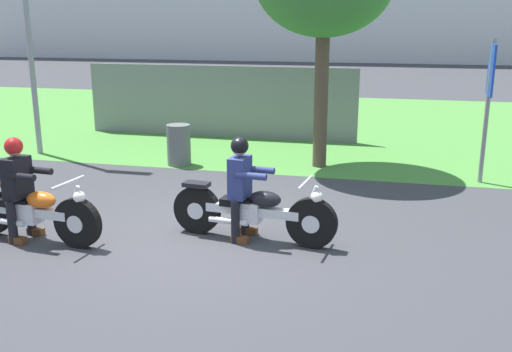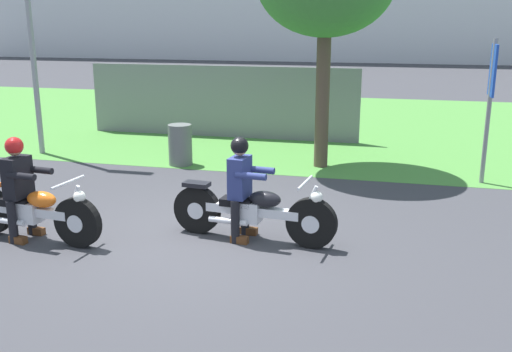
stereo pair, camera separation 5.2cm
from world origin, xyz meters
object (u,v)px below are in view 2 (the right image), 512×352
object	(u,v)px
motorcycle_lead	(253,211)
rider_follow	(19,180)
rider_lead	(241,180)
sign_banner	(491,89)
trash_can	(180,145)
motorcycle_follow	(32,212)

from	to	relation	value
motorcycle_lead	rider_follow	bearing A→B (deg)	-161.13
rider_follow	rider_lead	bearing A→B (deg)	19.95
motorcycle_lead	rider_follow	world-z (taller)	rider_follow
rider_lead	sign_banner	bearing A→B (deg)	52.72
trash_can	sign_banner	xyz separation A→B (m)	(5.88, 0.04, 1.30)
motorcycle_lead	rider_lead	bearing A→B (deg)	179.23
motorcycle_lead	rider_lead	size ratio (longest dim) A/B	1.64
motorcycle_follow	rider_follow	world-z (taller)	rider_follow
motorcycle_lead	rider_follow	xyz separation A→B (m)	(-3.06, -0.71, 0.42)
rider_follow	sign_banner	distance (m)	7.91
motorcycle_follow	rider_follow	distance (m)	0.46
rider_lead	rider_follow	world-z (taller)	rider_lead
motorcycle_follow	sign_banner	xyz separation A→B (m)	(6.27, 4.53, 1.32)
motorcycle_follow	trash_can	bearing A→B (deg)	90.91
rider_lead	motorcycle_lead	bearing A→B (deg)	-0.77
sign_banner	rider_follow	bearing A→B (deg)	-144.96
motorcycle_lead	motorcycle_follow	bearing A→B (deg)	-160.05
trash_can	sign_banner	bearing A→B (deg)	0.44
rider_lead	trash_can	xyz separation A→B (m)	(-2.33, 3.74, -0.41)
motorcycle_lead	sign_banner	world-z (taller)	sign_banner
trash_can	rider_follow	bearing A→B (deg)	-97.07
trash_can	sign_banner	size ratio (longest dim) A/B	0.32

